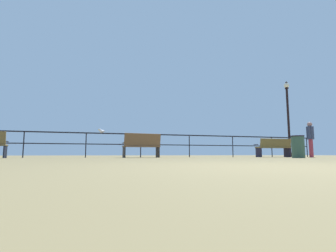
{
  "coord_description": "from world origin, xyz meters",
  "views": [
    {
      "loc": [
        -2.07,
        -2.2,
        0.14
      ],
      "look_at": [
        1.11,
        8.26,
        1.37
      ],
      "focal_mm": 26.84,
      "sensor_mm": 36.0,
      "label": 1
    }
  ],
  "objects_px": {
    "lamppost_center": "(288,117)",
    "seagull_on_rail": "(101,131)",
    "trash_bin": "(298,147)",
    "bench_near_left": "(142,144)",
    "person_by_bench": "(310,137)",
    "bench_near_right": "(274,147)"
  },
  "relations": [
    {
      "from": "lamppost_center",
      "to": "seagull_on_rail",
      "type": "bearing_deg",
      "value": -179.03
    },
    {
      "from": "trash_bin",
      "to": "lamppost_center",
      "type": "bearing_deg",
      "value": 51.1
    },
    {
      "from": "seagull_on_rail",
      "to": "trash_bin",
      "type": "xyz_separation_m",
      "value": [
        7.25,
        -3.12,
        -0.69
      ]
    },
    {
      "from": "bench_near_left",
      "to": "seagull_on_rail",
      "type": "bearing_deg",
      "value": 158.03
    },
    {
      "from": "bench_near_left",
      "to": "lamppost_center",
      "type": "distance_m",
      "value": 8.48
    },
    {
      "from": "bench_near_left",
      "to": "person_by_bench",
      "type": "bearing_deg",
      "value": -7.89
    },
    {
      "from": "person_by_bench",
      "to": "seagull_on_rail",
      "type": "height_order",
      "value": "person_by_bench"
    },
    {
      "from": "lamppost_center",
      "to": "trash_bin",
      "type": "distance_m",
      "value": 4.56
    },
    {
      "from": "trash_bin",
      "to": "bench_near_right",
      "type": "bearing_deg",
      "value": 69.08
    },
    {
      "from": "seagull_on_rail",
      "to": "trash_bin",
      "type": "relative_size",
      "value": 0.39
    },
    {
      "from": "bench_near_right",
      "to": "trash_bin",
      "type": "distance_m",
      "value": 2.65
    },
    {
      "from": "person_by_bench",
      "to": "trash_bin",
      "type": "height_order",
      "value": "person_by_bench"
    },
    {
      "from": "person_by_bench",
      "to": "trash_bin",
      "type": "relative_size",
      "value": 1.91
    },
    {
      "from": "lamppost_center",
      "to": "person_by_bench",
      "type": "bearing_deg",
      "value": -106.14
    },
    {
      "from": "bench_near_right",
      "to": "lamppost_center",
      "type": "xyz_separation_m",
      "value": [
        1.71,
        0.82,
        1.64
      ]
    },
    {
      "from": "seagull_on_rail",
      "to": "trash_bin",
      "type": "height_order",
      "value": "seagull_on_rail"
    },
    {
      "from": "bench_near_left",
      "to": "person_by_bench",
      "type": "height_order",
      "value": "person_by_bench"
    },
    {
      "from": "bench_near_right",
      "to": "seagull_on_rail",
      "type": "height_order",
      "value": "seagull_on_rail"
    },
    {
      "from": "lamppost_center",
      "to": "seagull_on_rail",
      "type": "xyz_separation_m",
      "value": [
        -9.9,
        -0.17,
        -1.03
      ]
    },
    {
      "from": "bench_near_left",
      "to": "trash_bin",
      "type": "height_order",
      "value": "bench_near_left"
    },
    {
      "from": "person_by_bench",
      "to": "seagull_on_rail",
      "type": "xyz_separation_m",
      "value": [
        -9.36,
        1.73,
        0.18
      ]
    },
    {
      "from": "person_by_bench",
      "to": "trash_bin",
      "type": "xyz_separation_m",
      "value": [
        -2.1,
        -1.39,
        -0.51
      ]
    }
  ]
}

